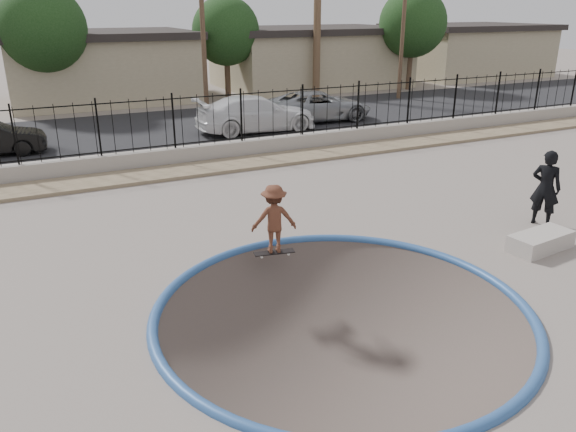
% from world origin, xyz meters
% --- Properties ---
extents(ground, '(120.00, 120.00, 2.20)m').
position_xyz_m(ground, '(0.00, 12.00, -1.10)').
color(ground, slate).
rests_on(ground, ground).
extents(bowl_pit, '(6.84, 6.84, 1.80)m').
position_xyz_m(bowl_pit, '(0.00, -1.00, 0.00)').
color(bowl_pit, '#463B35').
rests_on(bowl_pit, ground).
extents(coping_ring, '(7.04, 7.04, 0.20)m').
position_xyz_m(coping_ring, '(0.00, -1.00, 0.00)').
color(coping_ring, '#2D5593').
rests_on(coping_ring, ground).
extents(rock_strip, '(42.00, 1.60, 0.11)m').
position_xyz_m(rock_strip, '(0.00, 9.20, 0.06)').
color(rock_strip, '#9D8A67').
rests_on(rock_strip, ground).
extents(retaining_wall, '(42.00, 0.45, 0.60)m').
position_xyz_m(retaining_wall, '(0.00, 10.30, 0.30)').
color(retaining_wall, '#9E958B').
rests_on(retaining_wall, ground).
extents(fence, '(40.00, 0.04, 1.80)m').
position_xyz_m(fence, '(0.00, 10.30, 1.50)').
color(fence, black).
rests_on(fence, retaining_wall).
extents(street, '(90.00, 8.00, 0.04)m').
position_xyz_m(street, '(0.00, 17.00, 0.02)').
color(street, black).
rests_on(street, ground).
extents(house_center, '(10.60, 8.60, 3.90)m').
position_xyz_m(house_center, '(0.00, 26.50, 1.97)').
color(house_center, tan).
rests_on(house_center, ground).
extents(house_east, '(12.60, 8.60, 3.90)m').
position_xyz_m(house_east, '(14.00, 26.50, 1.97)').
color(house_east, tan).
rests_on(house_east, ground).
extents(house_east_far, '(11.60, 8.60, 3.90)m').
position_xyz_m(house_east_far, '(28.00, 26.50, 1.97)').
color(house_east_far, tan).
rests_on(house_east_far, ground).
extents(utility_pole_mid, '(1.70, 0.24, 9.50)m').
position_xyz_m(utility_pole_mid, '(4.00, 19.00, 4.96)').
color(utility_pole_mid, '#473323').
rests_on(utility_pole_mid, ground).
extents(utility_pole_right, '(1.70, 0.24, 9.00)m').
position_xyz_m(utility_pole_right, '(16.00, 19.00, 4.70)').
color(utility_pole_right, '#473323').
rests_on(utility_pole_right, ground).
extents(street_tree_left, '(4.32, 4.32, 6.36)m').
position_xyz_m(street_tree_left, '(-3.00, 23.00, 4.19)').
color(street_tree_left, '#473323').
rests_on(street_tree_left, ground).
extents(street_tree_mid, '(3.96, 3.96, 5.83)m').
position_xyz_m(street_tree_mid, '(7.00, 24.00, 3.84)').
color(street_tree_mid, '#473323').
rests_on(street_tree_mid, ground).
extents(street_tree_right, '(4.32, 4.32, 6.36)m').
position_xyz_m(street_tree_right, '(19.00, 22.00, 4.19)').
color(street_tree_right, '#473323').
rests_on(street_tree_right, ground).
extents(skater, '(1.12, 0.82, 1.56)m').
position_xyz_m(skater, '(-0.10, 1.79, 0.78)').
color(skater, brown).
rests_on(skater, ground).
extents(skateboard, '(0.94, 0.41, 0.08)m').
position_xyz_m(skateboard, '(-0.10, 1.79, 0.06)').
color(skateboard, black).
rests_on(skateboard, ground).
extents(videographer, '(0.76, 0.85, 1.94)m').
position_xyz_m(videographer, '(6.87, 0.55, 0.97)').
color(videographer, black).
rests_on(videographer, ground).
extents(concrete_ledge, '(1.67, 0.87, 0.40)m').
position_xyz_m(concrete_ledge, '(5.55, -0.60, 0.20)').
color(concrete_ledge, '#AFA59B').
rests_on(concrete_ledge, ground).
extents(car_c, '(5.42, 2.38, 1.55)m').
position_xyz_m(car_c, '(4.68, 14.07, 0.81)').
color(car_c, white).
rests_on(car_c, street).
extents(car_d, '(5.28, 2.74, 1.42)m').
position_xyz_m(car_d, '(8.31, 15.00, 0.75)').
color(car_d, gray).
rests_on(car_d, street).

